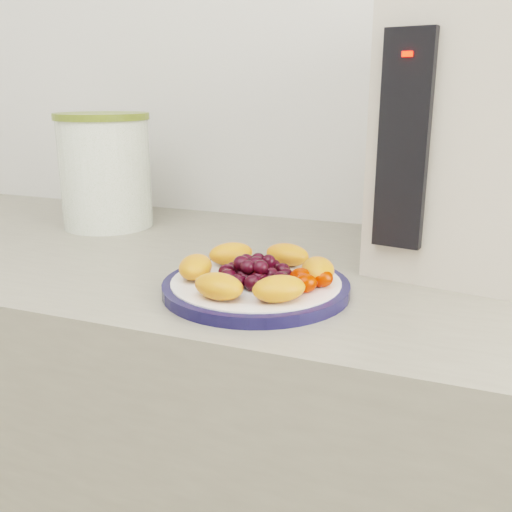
% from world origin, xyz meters
% --- Properties ---
extents(wall_back, '(3.50, 0.02, 2.60)m').
position_xyz_m(wall_back, '(0.00, 1.51, 1.30)').
color(wall_back, silver).
rests_on(wall_back, floor).
extents(counter, '(3.50, 0.60, 0.90)m').
position_xyz_m(counter, '(0.00, 1.20, 0.45)').
color(counter, gray).
rests_on(counter, floor).
extents(plate_rim, '(0.24, 0.24, 0.01)m').
position_xyz_m(plate_rim, '(0.06, 1.06, 0.91)').
color(plate_rim, '#13143C').
rests_on(plate_rim, counter).
extents(plate_face, '(0.22, 0.22, 0.02)m').
position_xyz_m(plate_face, '(0.06, 1.06, 0.91)').
color(plate_face, white).
rests_on(plate_face, counter).
extents(canister, '(0.19, 0.19, 0.20)m').
position_xyz_m(canister, '(-0.35, 1.31, 1.00)').
color(canister, '#496B20').
rests_on(canister, counter).
extents(canister_lid, '(0.20, 0.20, 0.01)m').
position_xyz_m(canister_lid, '(-0.35, 1.31, 1.11)').
color(canister_lid, olive).
rests_on(canister_lid, canister).
extents(appliance_body, '(0.26, 0.33, 0.37)m').
position_xyz_m(appliance_body, '(0.30, 1.31, 1.09)').
color(appliance_body, beige).
rests_on(appliance_body, counter).
extents(appliance_panel, '(0.07, 0.03, 0.28)m').
position_xyz_m(appliance_panel, '(0.22, 1.17, 1.09)').
color(appliance_panel, black).
rests_on(appliance_panel, appliance_body).
extents(appliance_led, '(0.01, 0.01, 0.01)m').
position_xyz_m(appliance_led, '(0.22, 1.16, 1.20)').
color(appliance_led, '#FF0C05').
rests_on(appliance_led, appliance_panel).
extents(fruit_plate, '(0.21, 0.21, 0.03)m').
position_xyz_m(fruit_plate, '(0.06, 1.06, 0.93)').
color(fruit_plate, orange).
rests_on(fruit_plate, plate_face).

